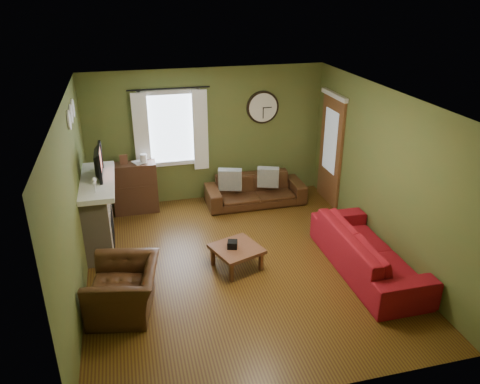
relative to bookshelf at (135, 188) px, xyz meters
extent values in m
cube|color=#503311|center=(1.46, -2.28, -0.49)|extent=(4.60, 5.20, 0.00)
cube|color=white|center=(1.46, -2.28, 2.11)|extent=(4.60, 5.20, 0.00)
cube|color=#545F2A|center=(-0.84, -2.28, 0.81)|extent=(0.00, 5.20, 2.60)
cube|color=#545F2A|center=(3.76, -2.28, 0.81)|extent=(0.00, 5.20, 2.60)
cube|color=#545F2A|center=(1.46, 0.32, 0.81)|extent=(4.60, 0.00, 2.60)
cube|color=#545F2A|center=(1.46, -4.88, 0.81)|extent=(4.60, 0.00, 2.60)
cube|color=tan|center=(-0.64, -1.13, 0.06)|extent=(0.40, 1.40, 1.10)
cube|color=black|center=(-0.45, -1.13, -0.19)|extent=(0.04, 0.60, 0.55)
cube|color=white|center=(-0.61, -1.13, 0.65)|extent=(0.58, 1.60, 0.08)
imported|color=black|center=(-0.59, -0.98, 0.87)|extent=(0.08, 0.60, 0.35)
cube|color=#994C3F|center=(-0.51, -0.98, 0.92)|extent=(0.02, 0.62, 0.36)
cylinder|color=white|center=(-0.82, -1.48, 1.76)|extent=(0.28, 0.28, 0.03)
cylinder|color=white|center=(-0.82, -1.13, 1.76)|extent=(0.28, 0.28, 0.03)
cylinder|color=white|center=(-0.82, -0.78, 1.76)|extent=(0.28, 0.28, 0.03)
cylinder|color=black|center=(0.76, 0.20, 1.78)|extent=(0.03, 0.03, 1.50)
cube|color=white|center=(0.21, 0.20, 0.96)|extent=(0.28, 0.04, 1.55)
cube|color=white|center=(1.31, 0.20, 0.96)|extent=(0.28, 0.04, 1.55)
cube|color=brown|center=(3.73, -0.43, 0.56)|extent=(0.05, 0.90, 2.10)
imported|color=brown|center=(0.02, -0.04, 0.47)|extent=(0.26, 0.29, 0.02)
imported|color=#3E2312|center=(2.29, -0.21, -0.21)|extent=(1.92, 0.75, 0.56)
cube|color=#929997|center=(1.79, -0.19, 0.06)|extent=(0.47, 0.26, 0.45)
cube|color=#929997|center=(2.54, -0.26, 0.06)|extent=(0.44, 0.26, 0.42)
imported|color=maroon|center=(3.29, -2.91, -0.15)|extent=(0.91, 2.32, 0.68)
imported|color=#3E2312|center=(-0.29, -2.98, -0.16)|extent=(1.06, 1.16, 0.66)
cube|color=black|center=(1.33, -2.34, -0.09)|extent=(0.18, 0.18, 0.11)
camera|label=1|loc=(-0.05, -8.28, 3.53)|focal=35.00mm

